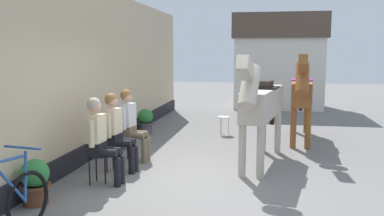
{
  "coord_description": "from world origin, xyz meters",
  "views": [
    {
      "loc": [
        0.98,
        -6.48,
        2.09
      ],
      "look_at": [
        -0.4,
        1.2,
        1.05
      ],
      "focal_mm": 39.11,
      "sensor_mm": 36.0,
      "label": 1
    }
  ],
  "objects_px": {
    "seated_visitor_near": "(100,136)",
    "saddled_horse_near": "(262,104)",
    "flower_planter_farthest": "(145,120)",
    "spare_stool_white": "(224,119)",
    "saddled_horse_far": "(301,92)",
    "seated_visitor_far": "(131,121)",
    "seated_visitor_middle": "(116,128)",
    "flower_planter_inner_far": "(123,133)",
    "flower_planter_nearest": "(35,181)"
  },
  "relations": [
    {
      "from": "flower_planter_nearest",
      "to": "flower_planter_inner_far",
      "type": "distance_m",
      "value": 3.51
    },
    {
      "from": "seated_visitor_middle",
      "to": "saddled_horse_near",
      "type": "height_order",
      "value": "saddled_horse_near"
    },
    {
      "from": "flower_planter_inner_far",
      "to": "flower_planter_farthest",
      "type": "relative_size",
      "value": 1.0
    },
    {
      "from": "seated_visitor_middle",
      "to": "flower_planter_nearest",
      "type": "relative_size",
      "value": 2.17
    },
    {
      "from": "seated_visitor_near",
      "to": "spare_stool_white",
      "type": "xyz_separation_m",
      "value": [
        1.51,
        4.43,
        -0.38
      ]
    },
    {
      "from": "saddled_horse_near",
      "to": "flower_planter_farthest",
      "type": "distance_m",
      "value": 4.08
    },
    {
      "from": "flower_planter_farthest",
      "to": "spare_stool_white",
      "type": "relative_size",
      "value": 1.39
    },
    {
      "from": "flower_planter_farthest",
      "to": "flower_planter_nearest",
      "type": "bearing_deg",
      "value": -90.25
    },
    {
      "from": "flower_planter_nearest",
      "to": "saddled_horse_far",
      "type": "bearing_deg",
      "value": 51.84
    },
    {
      "from": "seated_visitor_middle",
      "to": "flower_planter_inner_far",
      "type": "distance_m",
      "value": 1.88
    },
    {
      "from": "saddled_horse_near",
      "to": "spare_stool_white",
      "type": "height_order",
      "value": "saddled_horse_near"
    },
    {
      "from": "seated_visitor_far",
      "to": "spare_stool_white",
      "type": "bearing_deg",
      "value": 63.21
    },
    {
      "from": "seated_visitor_near",
      "to": "seated_visitor_far",
      "type": "height_order",
      "value": "same"
    },
    {
      "from": "seated_visitor_near",
      "to": "flower_planter_inner_far",
      "type": "bearing_deg",
      "value": 101.27
    },
    {
      "from": "saddled_horse_far",
      "to": "seated_visitor_middle",
      "type": "bearing_deg",
      "value": -136.19
    },
    {
      "from": "saddled_horse_far",
      "to": "saddled_horse_near",
      "type": "bearing_deg",
      "value": -110.72
    },
    {
      "from": "saddled_horse_far",
      "to": "flower_planter_nearest",
      "type": "xyz_separation_m",
      "value": [
        -3.92,
        -4.99,
        -0.82
      ]
    },
    {
      "from": "seated_visitor_middle",
      "to": "flower_planter_farthest",
      "type": "bearing_deg",
      "value": 98.33
    },
    {
      "from": "saddled_horse_far",
      "to": "flower_planter_inner_far",
      "type": "xyz_separation_m",
      "value": [
        -3.88,
        -1.48,
        -0.82
      ]
    },
    {
      "from": "saddled_horse_far",
      "to": "flower_planter_inner_far",
      "type": "height_order",
      "value": "saddled_horse_far"
    },
    {
      "from": "flower_planter_nearest",
      "to": "flower_planter_inner_far",
      "type": "bearing_deg",
      "value": 89.37
    },
    {
      "from": "saddled_horse_far",
      "to": "flower_planter_farthest",
      "type": "xyz_separation_m",
      "value": [
        -3.9,
        0.27,
        -0.82
      ]
    },
    {
      "from": "flower_planter_nearest",
      "to": "spare_stool_white",
      "type": "bearing_deg",
      "value": 69.43
    },
    {
      "from": "seated_visitor_near",
      "to": "saddled_horse_near",
      "type": "height_order",
      "value": "saddled_horse_near"
    },
    {
      "from": "saddled_horse_near",
      "to": "seated_visitor_middle",
      "type": "bearing_deg",
      "value": -160.55
    },
    {
      "from": "spare_stool_white",
      "to": "flower_planter_farthest",
      "type": "bearing_deg",
      "value": -174.69
    },
    {
      "from": "saddled_horse_far",
      "to": "spare_stool_white",
      "type": "height_order",
      "value": "saddled_horse_far"
    },
    {
      "from": "saddled_horse_near",
      "to": "flower_planter_nearest",
      "type": "distance_m",
      "value": 4.09
    },
    {
      "from": "seated_visitor_near",
      "to": "saddled_horse_near",
      "type": "distance_m",
      "value": 2.99
    },
    {
      "from": "saddled_horse_near",
      "to": "flower_planter_inner_far",
      "type": "relative_size",
      "value": 4.65
    },
    {
      "from": "seated_visitor_near",
      "to": "seated_visitor_middle",
      "type": "xyz_separation_m",
      "value": [
        0.0,
        0.72,
        0.0
      ]
    },
    {
      "from": "seated_visitor_middle",
      "to": "spare_stool_white",
      "type": "relative_size",
      "value": 3.02
    },
    {
      "from": "seated_visitor_near",
      "to": "saddled_horse_far",
      "type": "bearing_deg",
      "value": 49.49
    },
    {
      "from": "seated_visitor_far",
      "to": "flower_planter_farthest",
      "type": "height_order",
      "value": "seated_visitor_far"
    },
    {
      "from": "seated_visitor_middle",
      "to": "flower_planter_inner_far",
      "type": "bearing_deg",
      "value": 105.82
    },
    {
      "from": "saddled_horse_far",
      "to": "flower_planter_farthest",
      "type": "height_order",
      "value": "saddled_horse_far"
    },
    {
      "from": "seated_visitor_near",
      "to": "flower_planter_farthest",
      "type": "distance_m",
      "value": 4.29
    },
    {
      "from": "flower_planter_inner_far",
      "to": "saddled_horse_near",
      "type": "bearing_deg",
      "value": -16.46
    },
    {
      "from": "saddled_horse_far",
      "to": "flower_planter_nearest",
      "type": "bearing_deg",
      "value": -128.16
    },
    {
      "from": "seated_visitor_far",
      "to": "saddled_horse_far",
      "type": "height_order",
      "value": "saddled_horse_far"
    },
    {
      "from": "seated_visitor_near",
      "to": "flower_planter_inner_far",
      "type": "distance_m",
      "value": 2.57
    },
    {
      "from": "flower_planter_farthest",
      "to": "spare_stool_white",
      "type": "distance_m",
      "value": 2.03
    },
    {
      "from": "seated_visitor_far",
      "to": "saddled_horse_far",
      "type": "xyz_separation_m",
      "value": [
        3.37,
        2.5,
        0.38
      ]
    },
    {
      "from": "seated_visitor_middle",
      "to": "seated_visitor_near",
      "type": "bearing_deg",
      "value": -90.34
    },
    {
      "from": "seated_visitor_near",
      "to": "spare_stool_white",
      "type": "bearing_deg",
      "value": 71.14
    },
    {
      "from": "seated_visitor_far",
      "to": "flower_planter_inner_far",
      "type": "bearing_deg",
      "value": 116.75
    },
    {
      "from": "seated_visitor_middle",
      "to": "saddled_horse_far",
      "type": "distance_m",
      "value": 4.71
    },
    {
      "from": "seated_visitor_far",
      "to": "saddled_horse_near",
      "type": "height_order",
      "value": "saddled_horse_near"
    },
    {
      "from": "seated_visitor_near",
      "to": "saddled_horse_near",
      "type": "relative_size",
      "value": 0.47
    },
    {
      "from": "seated_visitor_near",
      "to": "seated_visitor_middle",
      "type": "bearing_deg",
      "value": 89.66
    }
  ]
}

